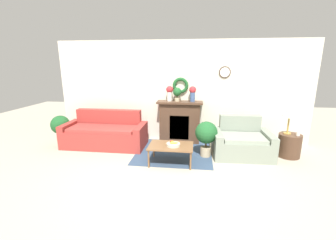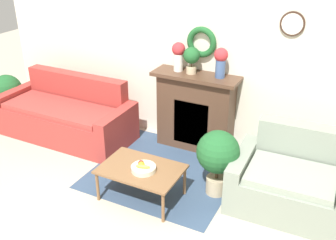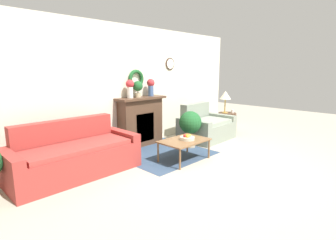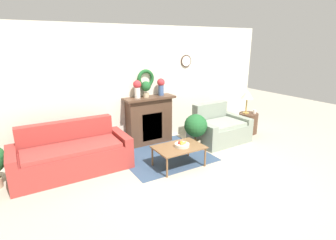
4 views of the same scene
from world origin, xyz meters
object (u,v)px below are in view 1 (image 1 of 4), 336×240
object	(u,v)px
vase_on_mantel_right	(193,93)
potted_plant_floor_by_loveseat	(206,134)
mug	(298,134)
loveseat_right	(241,142)
vase_on_mantel_left	(170,92)
coffee_table	(171,147)
table_lamp	(290,113)
fruit_bowl	(173,144)
potted_plant_on_mantel	(177,93)
couch_left	(105,134)
side_table_by_loveseat	(289,145)
fireplace	(180,122)
potted_plant_floor_by_couch	(61,126)

from	to	relation	value
vase_on_mantel_right	potted_plant_floor_by_loveseat	size ratio (longest dim) A/B	0.48
mug	potted_plant_floor_by_loveseat	world-z (taller)	potted_plant_floor_by_loveseat
loveseat_right	vase_on_mantel_left	bearing A→B (deg)	155.69
coffee_table	potted_plant_floor_by_loveseat	distance (m)	0.91
loveseat_right	table_lamp	size ratio (longest dim) A/B	2.17
fruit_bowl	potted_plant_on_mantel	size ratio (longest dim) A/B	0.79
couch_left	side_table_by_loveseat	xyz separation A→B (m)	(4.48, -0.15, -0.05)
fireplace	mug	world-z (taller)	fireplace
mug	potted_plant_on_mantel	xyz separation A→B (m)	(-2.77, 0.76, 0.77)
coffee_table	couch_left	bearing A→B (deg)	154.79
potted_plant_floor_by_couch	couch_left	bearing A→B (deg)	-2.25
table_lamp	coffee_table	bearing A→B (deg)	-163.83
couch_left	potted_plant_floor_by_couch	world-z (taller)	couch_left
vase_on_mantel_right	coffee_table	bearing A→B (deg)	-106.16
fruit_bowl	vase_on_mantel_right	distance (m)	1.74
coffee_table	table_lamp	bearing A→B (deg)	16.17
coffee_table	potted_plant_floor_by_loveseat	size ratio (longest dim) A/B	1.14
vase_on_mantel_left	potted_plant_floor_by_couch	xyz separation A→B (m)	(-2.88, -0.50, -0.89)
table_lamp	vase_on_mantel_right	bearing A→B (deg)	163.56
fireplace	fruit_bowl	bearing A→B (deg)	-91.15
fruit_bowl	fireplace	bearing A→B (deg)	88.85
coffee_table	fruit_bowl	distance (m)	0.10
mug	vase_on_mantel_left	world-z (taller)	vase_on_mantel_left
loveseat_right	mug	size ratio (longest dim) A/B	13.75
loveseat_right	vase_on_mantel_right	bearing A→B (deg)	146.08
loveseat_right	vase_on_mantel_left	xyz separation A→B (m)	(-1.78, 0.74, 1.05)
coffee_table	mug	world-z (taller)	mug
vase_on_mantel_left	potted_plant_floor_by_couch	size ratio (longest dim) A/B	0.53
potted_plant_floor_by_couch	potted_plant_on_mantel	bearing A→B (deg)	8.80
fruit_bowl	potted_plant_floor_by_loveseat	bearing A→B (deg)	35.98
fruit_bowl	couch_left	bearing A→B (deg)	154.52
fireplace	potted_plant_on_mantel	xyz separation A→B (m)	(-0.07, -0.01, 0.78)
mug	potted_plant_floor_by_couch	distance (m)	5.86
couch_left	potted_plant_floor_by_loveseat	size ratio (longest dim) A/B	2.53
side_table_by_loveseat	loveseat_right	bearing A→B (deg)	-177.68
fireplace	loveseat_right	size ratio (longest dim) A/B	0.91
couch_left	coffee_table	distance (m)	2.01
table_lamp	potted_plant_floor_by_loveseat	size ratio (longest dim) A/B	0.74
loveseat_right	table_lamp	distance (m)	1.24
loveseat_right	potted_plant_floor_by_loveseat	xyz separation A→B (m)	(-0.83, -0.18, 0.22)
fireplace	potted_plant_on_mantel	world-z (taller)	potted_plant_on_mantel
coffee_table	vase_on_mantel_left	size ratio (longest dim) A/B	2.36
loveseat_right	mug	distance (m)	1.22
side_table_by_loveseat	vase_on_mantel_left	world-z (taller)	vase_on_mantel_left
fireplace	fruit_bowl	size ratio (longest dim) A/B	4.22
fruit_bowl	vase_on_mantel_right	bearing A→B (deg)	76.06
side_table_by_loveseat	vase_on_mantel_left	xyz separation A→B (m)	(-2.86, 0.70, 1.09)
couch_left	side_table_by_loveseat	bearing A→B (deg)	-1.90
vase_on_mantel_right	potted_plant_floor_by_couch	bearing A→B (deg)	-171.88
loveseat_right	vase_on_mantel_left	distance (m)	2.20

